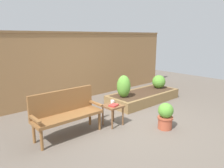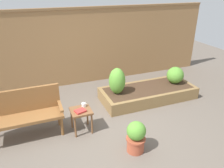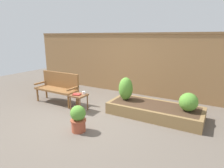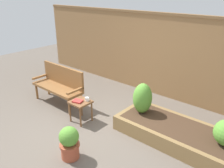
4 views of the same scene
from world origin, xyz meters
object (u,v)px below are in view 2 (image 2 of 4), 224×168
book_on_table (80,111)px  potted_boxwood (136,136)px  shrub_near_bench (117,81)px  cup_on_table (84,105)px  shrub_far_corner (175,75)px  garden_bench (23,111)px  side_table (81,114)px

book_on_table → potted_boxwood: size_ratio=0.33×
potted_boxwood → shrub_near_bench: 1.73m
book_on_table → shrub_near_bench: 1.36m
cup_on_table → book_on_table: (-0.11, -0.17, -0.02)m
shrub_far_corner → shrub_near_bench: bearing=-180.0°
cup_on_table → shrub_far_corner: shrub_far_corner is taller
garden_bench → book_on_table: garden_bench is taller
book_on_table → garden_bench: bearing=144.9°
garden_bench → side_table: size_ratio=3.00×
garden_bench → cup_on_table: garden_bench is taller
cup_on_table → potted_boxwood: potted_boxwood is taller
potted_boxwood → cup_on_table: bearing=122.1°
cup_on_table → book_on_table: cup_on_table is taller
shrub_near_bench → shrub_far_corner: (1.66, 0.00, -0.10)m
cup_on_table → shrub_near_bench: 1.17m
cup_on_table → shrub_far_corner: 2.71m
side_table → shrub_far_corner: 2.83m
side_table → cup_on_table: bearing=51.3°
cup_on_table → shrub_near_bench: bearing=32.7°
garden_bench → shrub_far_corner: size_ratio=3.26×
book_on_table → potted_boxwood: 1.17m
potted_boxwood → side_table: bearing=128.6°
shrub_far_corner → book_on_table: bearing=-163.9°
book_on_table → potted_boxwood: (0.76, -0.87, -0.19)m
potted_boxwood → shrub_near_bench: shrub_near_bench is taller
side_table → potted_boxwood: (0.74, -0.92, -0.09)m
potted_boxwood → garden_bench: bearing=146.1°
book_on_table → shrub_near_bench: bearing=18.8°
side_table → shrub_near_bench: bearing=34.7°
cup_on_table → shrub_far_corner: bearing=13.4°
garden_bench → side_table: garden_bench is taller
side_table → shrub_near_bench: 1.32m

